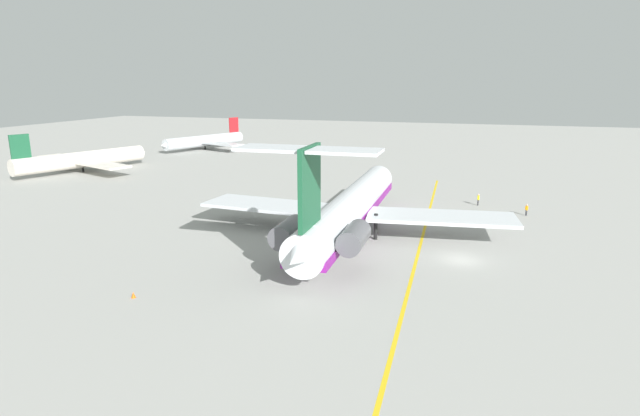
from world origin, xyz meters
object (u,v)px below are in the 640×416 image
Objects in this scene: ground_crew_near_nose at (478,198)px; ground_crew_near_tail at (527,208)px; airliner_mid_right at (86,159)px; safety_cone_nose at (133,295)px; safety_cone_wingtip at (306,191)px; airliner_far_right at (203,141)px; main_jetliner at (349,209)px.

ground_crew_near_tail is at bearing -6.97° from ground_crew_near_nose.
safety_cone_nose is (-52.80, -50.99, -2.30)m from airliner_mid_right.
airliner_mid_right reaches higher than safety_cone_wingtip.
airliner_far_right reaches higher than ground_crew_near_nose.
airliner_mid_right is 73.44m from safety_cone_nose.
airliner_mid_right is at bearing 83.01° from safety_cone_wingtip.
main_jetliner is at bearing -29.73° from safety_cone_nose.
safety_cone_nose is at bearing -179.98° from safety_cone_wingtip.
main_jetliner is at bearing -94.58° from airliner_mid_right.
ground_crew_near_nose is at bearing -35.15° from main_jetliner.
ground_crew_near_nose is 1.10× the size of ground_crew_near_tail.
ground_crew_near_nose is at bearing -135.84° from ground_crew_near_tail.
ground_crew_near_nose is 3.31× the size of safety_cone_wingtip.
main_jetliner is at bearing -149.81° from safety_cone_wingtip.
airliner_far_right reaches higher than ground_crew_near_tail.
airliner_mid_right is 86.55m from ground_crew_near_tail.
ground_crew_near_nose is (22.04, -14.71, -2.39)m from main_jetliner.
airliner_mid_right is at bearing -110.28° from ground_crew_near_tail.
safety_cone_wingtip is (-6.25, -50.97, -2.30)m from airliner_mid_right.
airliner_far_right is at bearing 174.40° from ground_crew_near_nose.
airliner_far_right is at bearing 39.55° from main_jetliner.
ground_crew_near_nose reaches higher than safety_cone_wingtip.
main_jetliner is 89.99m from airliner_far_right.
main_jetliner reaches higher than safety_cone_wingtip.
ground_crew_near_nose is 53.51m from safety_cone_nose.
main_jetliner is 27.01× the size of ground_crew_near_tail.
main_jetliner is 1.68× the size of airliner_far_right.
ground_crew_near_tail is 53.88m from safety_cone_nose.
ground_crew_near_tail is at bearing -51.79° from main_jetliner.
ground_crew_near_nose is 3.31× the size of safety_cone_nose.
airliner_mid_right is 38.99m from airliner_far_right.
main_jetliner reaches higher than safety_cone_nose.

